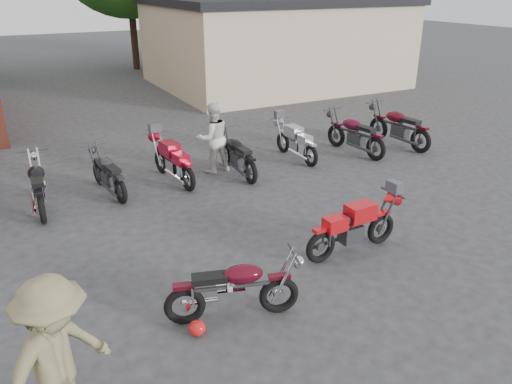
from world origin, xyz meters
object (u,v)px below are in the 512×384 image
row_bike_3 (108,171)px  row_bike_5 (237,153)px  person_light (213,138)px  row_bike_6 (296,140)px  helmet (197,328)px  vintage_motorcycle (235,286)px  row_bike_4 (173,159)px  row_bike_2 (38,183)px  person_tan (58,363)px  row_bike_7 (355,132)px  sportbike (354,224)px  row_bike_8 (399,124)px

row_bike_3 → row_bike_5: bearing=-102.9°
person_light → row_bike_6: size_ratio=0.96×
person_light → helmet: bearing=62.8°
vintage_motorcycle → row_bike_4: (0.98, 5.42, 0.03)m
helmet → row_bike_2: bearing=104.5°
helmet → person_tan: person_tan is taller
row_bike_3 → row_bike_6: size_ratio=1.00×
row_bike_5 → vintage_motorcycle: bearing=154.6°
person_tan → row_bike_3: 6.65m
vintage_motorcycle → person_tan: bearing=-141.1°
row_bike_7 → sportbike: bearing=134.1°
row_bike_5 → row_bike_6: row_bike_5 is taller
row_bike_2 → row_bike_8: row_bike_8 is taller
row_bike_2 → row_bike_7: size_ratio=0.96×
vintage_motorcycle → person_tan: 2.62m
person_tan → sportbike: bearing=-17.3°
person_tan → row_bike_2: person_tan is taller
row_bike_5 → helmet: bearing=149.7°
row_bike_2 → row_bike_5: row_bike_2 is taller
helmet → person_tan: bearing=-153.4°
sportbike → row_bike_5: size_ratio=0.97×
row_bike_3 → row_bike_5: row_bike_5 is taller
person_light → row_bike_3: bearing=2.3°
row_bike_8 → sportbike: bearing=125.0°
person_light → row_bike_7: (4.01, -0.46, -0.28)m
sportbike → row_bike_6: (1.77, 4.72, -0.01)m
person_tan → row_bike_8: size_ratio=0.89×
sportbike → person_light: bearing=94.3°
row_bike_4 → row_bike_7: (5.12, -0.31, 0.03)m
person_tan → row_bike_7: 10.46m
helmet → row_bike_5: 6.12m
row_bike_3 → row_bike_6: (4.95, 0.04, 0.00)m
row_bike_3 → row_bike_4: row_bike_4 is taller
person_light → row_bike_3: (-2.63, -0.19, -0.35)m
person_tan → row_bike_8: person_tan is taller
vintage_motorcycle → row_bike_7: (6.10, 5.11, 0.06)m
row_bike_3 → row_bike_8: 8.19m
person_tan → row_bike_5: person_tan is taller
sportbike → row_bike_3: 5.66m
vintage_motorcycle → row_bike_6: vintage_motorcycle is taller
vintage_motorcycle → row_bike_8: bearing=50.1°
row_bike_4 → row_bike_2: bearing=86.7°
row_bike_6 → row_bike_8: row_bike_8 is taller
row_bike_3 → helmet: bearing=171.1°
row_bike_2 → row_bike_5: (4.52, -0.10, -0.02)m
helmet → row_bike_5: row_bike_5 is taller
person_tan → row_bike_4: size_ratio=0.99×
person_tan → row_bike_7: bearing=-0.3°
row_bike_7 → row_bike_2: bearing=81.5°
row_bike_6 → row_bike_8: 3.26m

